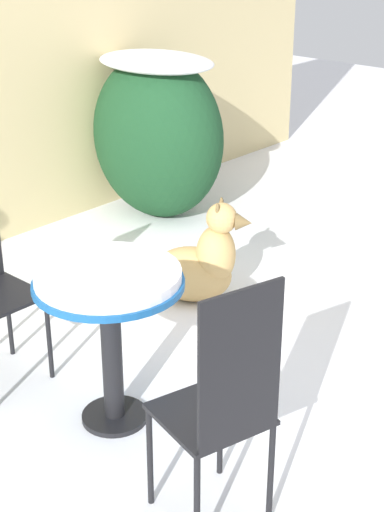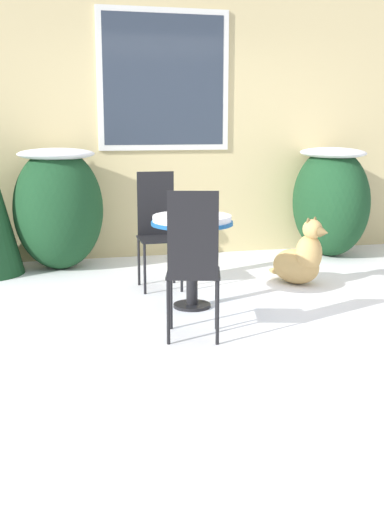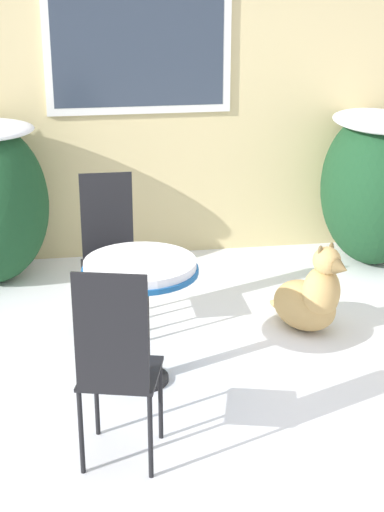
% 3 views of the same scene
% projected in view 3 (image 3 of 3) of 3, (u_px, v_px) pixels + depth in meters
% --- Properties ---
extents(ground_plane, '(16.00, 16.00, 0.00)m').
position_uv_depth(ground_plane, '(208.00, 379.00, 4.62)').
color(ground_plane, white).
extents(house_wall, '(8.00, 0.10, 3.15)m').
position_uv_depth(house_wall, '(158.00, 58.00, 6.08)').
color(house_wall, '#D1BC84').
rests_on(house_wall, ground_plane).
extents(shrub_middle, '(0.79, 1.09, 1.21)m').
position_uv_depth(shrub_middle, '(373.00, 185.00, 6.22)').
color(shrub_middle, '#194223').
rests_on(shrub_middle, ground_plane).
extents(patio_table, '(0.65, 0.65, 0.76)m').
position_uv_depth(patio_table, '(140.00, 283.00, 4.38)').
color(patio_table, black).
rests_on(patio_table, ground_plane).
extents(patio_chair_near_table, '(0.37, 0.37, 1.04)m').
position_uv_depth(patio_chair_near_table, '(109.00, 250.00, 5.07)').
color(patio_chair_near_table, black).
rests_on(patio_chair_near_table, ground_plane).
extents(patio_chair_far_side, '(0.45, 0.45, 1.04)m').
position_uv_depth(patio_chair_far_side, '(117.00, 363.00, 3.64)').
color(patio_chair_far_side, black).
rests_on(patio_chair_far_side, ground_plane).
extents(dog, '(0.52, 0.64, 0.64)m').
position_uv_depth(dog, '(310.00, 298.00, 5.15)').
color(dog, tan).
rests_on(dog, ground_plane).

